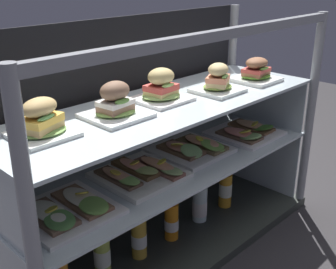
% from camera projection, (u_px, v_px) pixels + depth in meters
% --- Properties ---
extents(ground_plane, '(6.00, 6.00, 0.02)m').
position_uv_depth(ground_plane, '(168.00, 248.00, 1.80)').
color(ground_plane, '#2E2B2D').
rests_on(ground_plane, ground).
extents(case_base_deck, '(1.42, 0.49, 0.04)m').
position_uv_depth(case_base_deck, '(168.00, 242.00, 1.79)').
color(case_base_deck, '#2F332E').
rests_on(case_base_deck, ground).
extents(case_frame, '(1.42, 0.49, 0.91)m').
position_uv_depth(case_frame, '(147.00, 126.00, 1.69)').
color(case_frame, gray).
rests_on(case_frame, ground).
extents(riser_lower_tier, '(1.34, 0.41, 0.33)m').
position_uv_depth(riser_lower_tier, '(168.00, 204.00, 1.72)').
color(riser_lower_tier, silver).
rests_on(riser_lower_tier, case_base_deck).
extents(shelf_lower_glass, '(1.36, 0.43, 0.01)m').
position_uv_depth(shelf_lower_glass, '(168.00, 166.00, 1.66)').
color(shelf_lower_glass, silver).
rests_on(shelf_lower_glass, riser_lower_tier).
extents(riser_upper_tier, '(1.34, 0.41, 0.24)m').
position_uv_depth(riser_upper_tier, '(168.00, 136.00, 1.62)').
color(riser_upper_tier, silver).
rests_on(riser_upper_tier, shelf_lower_glass).
extents(shelf_upper_glass, '(1.36, 0.43, 0.01)m').
position_uv_depth(shelf_upper_glass, '(168.00, 104.00, 1.57)').
color(shelf_upper_glass, silver).
rests_on(shelf_upper_glass, riser_upper_tier).
extents(plated_roll_sandwich_mid_left, '(0.17, 0.17, 0.12)m').
position_uv_depth(plated_roll_sandwich_mid_left, '(41.00, 122.00, 1.24)').
color(plated_roll_sandwich_mid_left, white).
rests_on(plated_roll_sandwich_mid_left, shelf_upper_glass).
extents(plated_roll_sandwich_far_left, '(0.19, 0.19, 0.12)m').
position_uv_depth(plated_roll_sandwich_far_left, '(115.00, 104.00, 1.40)').
color(plated_roll_sandwich_far_left, white).
rests_on(plated_roll_sandwich_far_left, shelf_upper_glass).
extents(plated_roll_sandwich_far_right, '(0.18, 0.18, 0.12)m').
position_uv_depth(plated_roll_sandwich_far_right, '(160.00, 89.00, 1.57)').
color(plated_roll_sandwich_far_right, white).
rests_on(plated_roll_sandwich_far_right, shelf_upper_glass).
extents(plated_roll_sandwich_center, '(0.17, 0.17, 0.12)m').
position_uv_depth(plated_roll_sandwich_center, '(218.00, 81.00, 1.68)').
color(plated_roll_sandwich_center, white).
rests_on(plated_roll_sandwich_center, shelf_upper_glass).
extents(plated_roll_sandwich_near_right_corner, '(0.18, 0.18, 0.10)m').
position_uv_depth(plated_roll_sandwich_near_right_corner, '(256.00, 72.00, 1.84)').
color(plated_roll_sandwich_near_right_corner, white).
rests_on(plated_roll_sandwich_near_right_corner, shelf_upper_glass).
extents(open_sandwich_tray_near_right_corner, '(0.28, 0.28, 0.06)m').
position_uv_depth(open_sandwich_tray_near_right_corner, '(67.00, 210.00, 1.32)').
color(open_sandwich_tray_near_right_corner, white).
rests_on(open_sandwich_tray_near_right_corner, shelf_lower_glass).
extents(open_sandwich_tray_mid_right, '(0.28, 0.29, 0.06)m').
position_uv_depth(open_sandwich_tray_mid_right, '(140.00, 173.00, 1.55)').
color(open_sandwich_tray_mid_right, white).
rests_on(open_sandwich_tray_mid_right, shelf_lower_glass).
extents(open_sandwich_tray_near_left_corner, '(0.28, 0.28, 0.06)m').
position_uv_depth(open_sandwich_tray_near_left_corner, '(192.00, 148.00, 1.76)').
color(open_sandwich_tray_near_left_corner, white).
rests_on(open_sandwich_tray_near_left_corner, shelf_lower_glass).
extents(open_sandwich_tray_right_of_center, '(0.28, 0.28, 0.05)m').
position_uv_depth(open_sandwich_tray_right_of_center, '(246.00, 132.00, 1.94)').
color(open_sandwich_tray_right_of_center, white).
rests_on(open_sandwich_tray_right_of_center, shelf_lower_glass).
extents(juice_bottle_back_left, '(0.06, 0.06, 0.24)m').
position_uv_depth(juice_bottle_back_left, '(102.00, 255.00, 1.53)').
color(juice_bottle_back_left, '#BFD556').
rests_on(juice_bottle_back_left, case_base_deck).
extents(juice_bottle_front_middle, '(0.06, 0.06, 0.24)m').
position_uv_depth(juice_bottle_front_middle, '(139.00, 235.00, 1.64)').
color(juice_bottle_front_middle, gold).
rests_on(juice_bottle_front_middle, case_base_deck).
extents(juice_bottle_front_second, '(0.06, 0.06, 0.21)m').
position_uv_depth(juice_bottle_front_second, '(171.00, 220.00, 1.76)').
color(juice_bottle_front_second, orange).
rests_on(juice_bottle_front_second, case_base_deck).
extents(juice_bottle_front_fourth, '(0.07, 0.07, 0.21)m').
position_uv_depth(juice_bottle_front_fourth, '(199.00, 203.00, 1.89)').
color(juice_bottle_front_fourth, white).
rests_on(juice_bottle_front_fourth, case_base_deck).
extents(juice_bottle_tucked_behind, '(0.06, 0.06, 0.21)m').
position_uv_depth(juice_bottle_tucked_behind, '(225.00, 189.00, 2.00)').
color(juice_bottle_tucked_behind, gold).
rests_on(juice_bottle_tucked_behind, case_base_deck).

